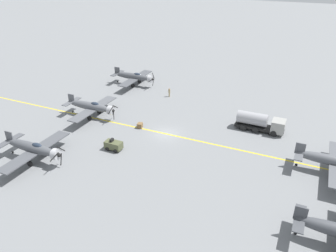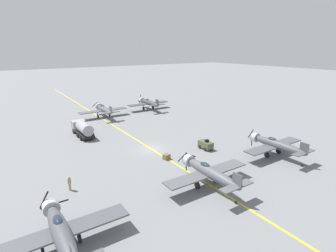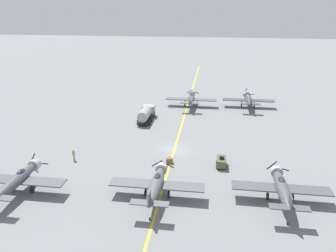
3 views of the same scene
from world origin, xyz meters
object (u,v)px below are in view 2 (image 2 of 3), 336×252
(airplane_near_center, at_px, (209,172))
(supply_crate_by_tanker, at_px, (167,157))
(airplane_near_right, at_px, (276,144))
(airplane_near_left, at_px, (61,232))
(ground_crew_walking, at_px, (69,183))
(fuel_tanker, at_px, (83,128))
(airplane_far_right, at_px, (149,103))
(tow_tractor, at_px, (206,145))
(airplane_far_center, at_px, (104,110))

(airplane_near_center, bearing_deg, supply_crate_by_tanker, 91.05)
(airplane_near_right, relative_size, airplane_near_left, 1.00)
(ground_crew_walking, bearing_deg, airplane_near_right, -13.79)
(airplane_near_left, xyz_separation_m, fuel_tanker, (10.49, 30.03, -0.50))
(airplane_near_right, distance_m, airplane_far_right, 39.82)
(fuel_tanker, relative_size, tow_tractor, 3.08)
(airplane_near_left, xyz_separation_m, airplane_near_center, (17.74, 1.36, 0.00))
(fuel_tanker, xyz_separation_m, ground_crew_walking, (-7.43, -19.98, -0.49))
(airplane_far_center, distance_m, airplane_far_right, 13.49)
(airplane_near_center, relative_size, fuel_tanker, 1.50)
(airplane_near_center, bearing_deg, airplane_near_left, -173.12)
(airplane_far_right, height_order, airplane_near_left, airplane_far_right)
(airplane_far_center, xyz_separation_m, airplane_near_left, (-19.06, -41.32, 0.00))
(airplane_near_left, bearing_deg, airplane_near_center, 2.77)
(airplane_near_left, distance_m, supply_crate_by_tanker, 21.30)
(airplane_far_right, distance_m, fuel_tanker, 25.29)
(airplane_near_left, distance_m, fuel_tanker, 31.81)
(fuel_tanker, bearing_deg, airplane_far_right, 29.52)
(airplane_near_right, relative_size, tow_tractor, 4.62)
(airplane_far_right, relative_size, airplane_near_center, 1.00)
(airplane_near_left, height_order, supply_crate_by_tanker, airplane_near_left)
(airplane_near_left, xyz_separation_m, supply_crate_by_tanker, (17.99, 11.30, -1.60))
(airplane_near_right, xyz_separation_m, airplane_near_center, (-15.34, -1.31, 0.00))
(airplane_near_left, relative_size, ground_crew_walking, 6.43)
(airplane_near_right, xyz_separation_m, tow_tractor, (-7.14, 8.52, -1.22))
(airplane_near_right, bearing_deg, tow_tractor, 123.63)
(airplane_near_center, distance_m, fuel_tanker, 29.57)
(airplane_far_center, height_order, supply_crate_by_tanker, airplane_far_center)
(airplane_near_right, relative_size, airplane_far_center, 1.00)
(airplane_far_right, relative_size, airplane_near_left, 1.00)
(airplane_near_right, bearing_deg, ground_crew_walking, 159.87)
(airplane_far_center, height_order, fuel_tanker, airplane_far_center)
(airplane_near_center, height_order, supply_crate_by_tanker, airplane_near_center)
(airplane_near_center, xyz_separation_m, supply_crate_by_tanker, (0.25, 9.94, -1.60))
(airplane_far_right, distance_m, supply_crate_by_tanker, 34.44)
(airplane_near_center, bearing_deg, airplane_near_right, 7.37)
(airplane_far_center, bearing_deg, tow_tractor, -76.71)
(airplane_far_center, bearing_deg, ground_crew_walking, -116.67)
(airplane_far_right, height_order, supply_crate_by_tanker, airplane_far_right)
(airplane_far_right, bearing_deg, airplane_far_center, -172.35)
(airplane_far_right, relative_size, tow_tractor, 4.62)
(ground_crew_walking, bearing_deg, airplane_far_right, 47.78)
(airplane_near_right, distance_m, airplane_near_center, 15.40)
(airplane_far_center, distance_m, airplane_near_left, 45.50)
(ground_crew_walking, bearing_deg, airplane_far_center, 62.90)
(airplane_far_center, bearing_deg, airplane_far_right, 5.39)
(airplane_near_right, height_order, tow_tractor, airplane_near_right)
(airplane_far_center, xyz_separation_m, ground_crew_walking, (-16.00, -31.28, -0.99))
(airplane_near_center, xyz_separation_m, fuel_tanker, (-7.25, 28.66, -0.50))
(supply_crate_by_tanker, bearing_deg, fuel_tanker, 111.82)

